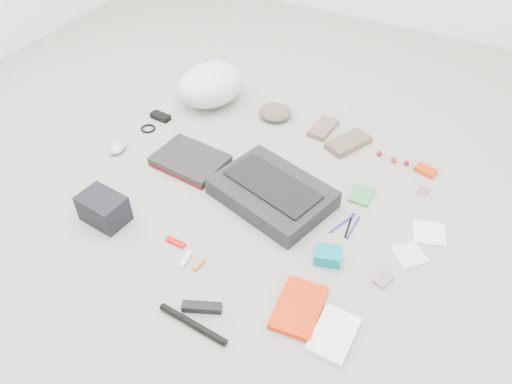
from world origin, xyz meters
The scene contains 33 objects.
ground_plane centered at (0.00, 0.00, 0.00)m, with size 4.00×4.00×0.00m, color gray.
messenger_bag centered at (0.06, 0.04, 0.04)m, with size 0.48×0.34×0.08m, color #232427.
bag_flap centered at (0.06, 0.04, 0.09)m, with size 0.41×0.19×0.01m, color black.
laptop_sleeve centered at (-0.39, 0.07, 0.01)m, with size 0.32×0.24×0.02m, color #581616.
laptop centered at (-0.39, 0.07, 0.03)m, with size 0.32×0.24×0.02m, color black.
bike_helmet centered at (-0.58, 0.57, 0.11)m, with size 0.30×0.37×0.22m, color white.
beanie centered at (-0.21, 0.61, 0.03)m, with size 0.17×0.16×0.06m, color brown.
mitten_left centered at (0.06, 0.62, 0.01)m, with size 0.09×0.19×0.03m, color #775B4F.
mitten_right centered at (0.22, 0.56, 0.02)m, with size 0.11×0.22×0.03m, color brown.
power_brick centered at (-0.74, 0.31, 0.01)m, with size 0.11×0.05×0.03m, color black.
cable_coil centered at (-0.74, 0.20, 0.01)m, with size 0.08×0.08×0.01m, color black.
mouse centered at (-0.76, -0.01, 0.02)m, with size 0.07×0.11×0.04m, color #AFACC0.
camera_bag centered at (-0.50, -0.39, 0.06)m, with size 0.19×0.13×0.12m, color black.
multitool centered at (-0.17, -0.37, 0.01)m, with size 0.09×0.02×0.01m, color red.
toiletry_tube_white centered at (-0.08, -0.43, 0.01)m, with size 0.02×0.02×0.08m, color white.
toiletry_tube_orange centered at (-0.02, -0.42, 0.01)m, with size 0.02×0.02×0.06m, color #BF6521.
u_lock centered at (0.09, -0.58, 0.01)m, with size 0.14×0.04×0.03m, color black.
bike_pump centered at (0.10, -0.65, 0.01)m, with size 0.03×0.03×0.28m, color black.
book_red centered at (0.40, -0.42, 0.01)m, with size 0.15×0.23×0.02m, color #F13008.
book_white centered at (0.54, -0.46, 0.01)m, with size 0.13×0.20×0.02m, color white.
notepad centered at (0.39, 0.24, 0.01)m, with size 0.09×0.12×0.01m, color #378449.
pen_blue centered at (0.38, 0.05, 0.00)m, with size 0.01×0.01×0.16m, color #212797.
pen_black centered at (0.41, 0.05, 0.00)m, with size 0.01×0.01×0.14m, color black.
pen_navy centered at (0.43, 0.04, 0.00)m, with size 0.01×0.01×0.14m, color navy.
accordion_wallet centered at (0.40, -0.16, 0.03)m, with size 0.10×0.08×0.05m, color #0189A4.
card_deck centered at (0.62, -0.16, 0.01)m, with size 0.05×0.07×0.01m, color gray.
napkin_top centered at (0.72, 0.16, 0.00)m, with size 0.13×0.13×0.01m, color white.
napkin_bottom centered at (0.67, 0.01, 0.00)m, with size 0.11×0.11×0.01m, color silver.
lollipop_a centered at (0.38, 0.56, 0.01)m, with size 0.03×0.03×0.03m, color #A71818.
lollipop_b centered at (0.45, 0.54, 0.01)m, with size 0.03×0.03×0.03m, color maroon.
lollipop_c centered at (0.51, 0.55, 0.01)m, with size 0.03×0.03×0.03m, color #990814.
altoids_tin centered at (0.60, 0.54, 0.01)m, with size 0.09×0.06×0.02m, color red.
stamp_sheet centered at (0.63, 0.40, 0.00)m, with size 0.05×0.06×0.00m, color #8C5A79.
Camera 1 is at (0.74, -1.38, 1.51)m, focal length 35.00 mm.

